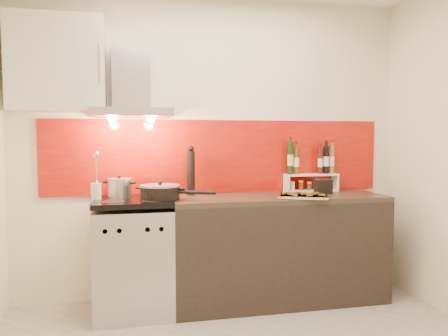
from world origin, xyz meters
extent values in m
cube|color=silver|center=(0.00, 1.40, 1.30)|extent=(3.40, 0.02, 2.60)
cube|color=#9E0809|center=(0.05, 1.39, 1.22)|extent=(3.00, 0.02, 0.64)
cube|color=#B7B7BA|center=(-0.70, 1.10, 0.42)|extent=(0.60, 0.60, 0.84)
cube|color=black|center=(-0.70, 0.81, 0.33)|extent=(0.50, 0.02, 0.40)
cube|color=#B7B7BA|center=(-0.70, 0.81, 0.72)|extent=(0.56, 0.02, 0.12)
cube|color=#FF190C|center=(-0.70, 0.81, 0.72)|extent=(0.10, 0.01, 0.04)
cube|color=black|center=(-0.70, 1.10, 0.89)|extent=(0.60, 0.60, 0.04)
cube|color=black|center=(0.50, 1.10, 0.43)|extent=(1.80, 0.60, 0.86)
cube|color=black|center=(0.50, 1.10, 0.88)|extent=(1.80, 0.60, 0.04)
cube|color=#B7B7BA|center=(-0.70, 1.15, 1.58)|extent=(0.62, 0.50, 0.06)
cube|color=#B7B7BA|center=(-0.70, 1.30, 1.86)|extent=(0.30, 0.18, 0.50)
sphere|color=#FFD18C|center=(-0.85, 1.15, 1.54)|extent=(0.07, 0.07, 0.07)
sphere|color=#FFD18C|center=(-0.55, 1.15, 1.54)|extent=(0.07, 0.07, 0.07)
cube|color=beige|center=(-1.25, 1.22, 1.95)|extent=(0.70, 0.35, 0.72)
cylinder|color=#B7B7BA|center=(-0.80, 1.23, 0.98)|extent=(0.20, 0.20, 0.14)
cylinder|color=#99999E|center=(-0.80, 1.23, 1.05)|extent=(0.20, 0.20, 0.01)
sphere|color=black|center=(-0.80, 1.23, 1.07)|extent=(0.03, 0.03, 0.03)
cylinder|color=black|center=(-0.49, 1.04, 0.96)|extent=(0.31, 0.31, 0.10)
cylinder|color=#99999E|center=(-0.49, 1.04, 1.01)|extent=(0.31, 0.31, 0.01)
sphere|color=black|center=(-0.49, 1.04, 1.04)|extent=(0.03, 0.03, 0.03)
cylinder|color=black|center=(-0.22, 0.92, 0.97)|extent=(0.28, 0.15, 0.03)
cylinder|color=silver|center=(-0.98, 1.13, 0.97)|extent=(0.08, 0.08, 0.13)
cylinder|color=silver|center=(-0.97, 1.13, 1.14)|extent=(0.01, 0.06, 0.25)
sphere|color=silver|center=(-0.97, 1.07, 1.26)|extent=(0.05, 0.05, 0.05)
cylinder|color=black|center=(-0.21, 1.28, 1.09)|extent=(0.07, 0.07, 0.37)
sphere|color=black|center=(-0.21, 1.28, 1.29)|extent=(0.05, 0.05, 0.05)
cube|color=white|center=(0.88, 1.30, 0.91)|extent=(0.49, 0.13, 0.01)
cube|color=white|center=(0.65, 1.30, 0.98)|extent=(0.01, 0.13, 0.14)
cube|color=white|center=(1.12, 1.30, 0.98)|extent=(0.02, 0.13, 0.14)
cube|color=white|center=(0.88, 1.30, 1.05)|extent=(0.49, 0.13, 0.02)
cylinder|color=black|center=(0.68, 1.30, 1.20)|extent=(0.05, 0.05, 0.28)
cylinder|color=#4F3B0D|center=(0.74, 1.30, 1.18)|extent=(0.05, 0.05, 0.24)
cylinder|color=#481313|center=(0.97, 1.30, 1.17)|extent=(0.04, 0.04, 0.23)
cylinder|color=black|center=(1.03, 1.30, 1.18)|extent=(0.05, 0.05, 0.25)
cylinder|color=brown|center=(1.08, 1.30, 1.18)|extent=(0.04, 0.04, 0.25)
cylinder|color=beige|center=(0.70, 1.30, 0.95)|extent=(0.04, 0.04, 0.06)
cylinder|color=#943918|center=(0.79, 1.30, 0.95)|extent=(0.04, 0.04, 0.07)
cylinder|color=brown|center=(0.87, 1.30, 0.94)|extent=(0.04, 0.04, 0.06)
cylinder|color=silver|center=(0.95, 1.30, 0.96)|extent=(0.04, 0.04, 0.08)
cube|color=black|center=(0.92, 1.11, 0.96)|extent=(0.15, 0.08, 0.13)
cube|color=silver|center=(0.65, 0.94, 0.91)|extent=(0.47, 0.41, 0.01)
cube|color=silver|center=(0.65, 0.94, 0.92)|extent=(0.49, 0.44, 0.01)
cube|color=red|center=(0.65, 0.94, 0.92)|extent=(0.41, 0.36, 0.01)
cube|color=brown|center=(0.56, 1.02, 0.93)|extent=(0.02, 0.05, 0.01)
cube|color=brown|center=(0.78, 0.97, 0.93)|extent=(0.04, 0.05, 0.01)
cube|color=brown|center=(0.78, 0.97, 0.93)|extent=(0.05, 0.03, 0.01)
cube|color=brown|center=(0.58, 0.92, 0.93)|extent=(0.05, 0.02, 0.01)
cube|color=brown|center=(0.76, 0.94, 0.93)|extent=(0.02, 0.05, 0.01)
cube|color=brown|center=(0.52, 1.00, 0.93)|extent=(0.05, 0.04, 0.01)
cube|color=brown|center=(0.66, 0.94, 0.93)|extent=(0.05, 0.04, 0.01)
cube|color=brown|center=(0.56, 0.86, 0.93)|extent=(0.03, 0.05, 0.01)
cube|color=brown|center=(0.57, 0.89, 0.93)|extent=(0.03, 0.05, 0.01)
cube|color=brown|center=(0.74, 0.93, 0.93)|extent=(0.05, 0.02, 0.01)
cube|color=brown|center=(0.71, 0.96, 0.93)|extent=(0.05, 0.04, 0.01)
cube|color=brown|center=(0.68, 0.85, 0.93)|extent=(0.05, 0.02, 0.01)
cube|color=brown|center=(0.56, 0.95, 0.93)|extent=(0.04, 0.05, 0.01)
cube|color=brown|center=(0.65, 1.02, 0.93)|extent=(0.05, 0.02, 0.01)
cube|color=brown|center=(0.78, 0.86, 0.93)|extent=(0.05, 0.04, 0.01)
cube|color=brown|center=(0.75, 0.95, 0.93)|extent=(0.05, 0.03, 0.01)
camera|label=1|loc=(-0.72, -2.37, 1.39)|focal=35.00mm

